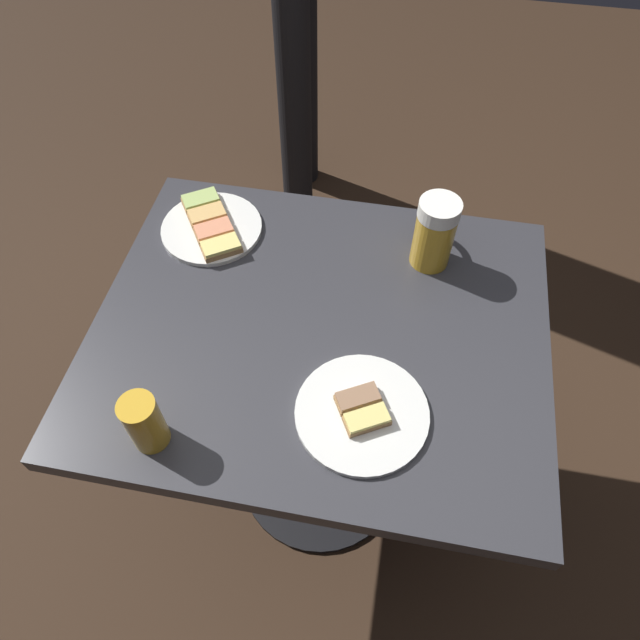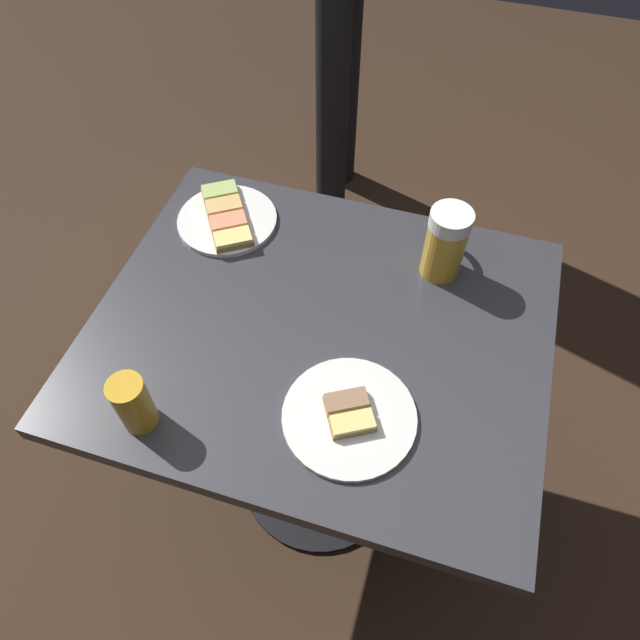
# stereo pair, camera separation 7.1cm
# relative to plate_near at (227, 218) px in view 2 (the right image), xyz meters

# --- Properties ---
(ground_plane) EXTENTS (6.00, 6.00, 0.00)m
(ground_plane) POSITION_rel_plate_near_xyz_m (-0.20, -0.27, -0.74)
(ground_plane) COLOR #382619
(cafe_table) EXTENTS (0.69, 0.84, 0.73)m
(cafe_table) POSITION_rel_plate_near_xyz_m (-0.20, -0.27, -0.16)
(cafe_table) COLOR black
(cafe_table) RESTS_ON ground_plane
(plate_near) EXTENTS (0.21, 0.21, 0.03)m
(plate_near) POSITION_rel_plate_near_xyz_m (0.00, 0.00, 0.00)
(plate_near) COLOR white
(plate_near) RESTS_ON cafe_table
(plate_far) EXTENTS (0.22, 0.22, 0.03)m
(plate_far) POSITION_rel_plate_near_xyz_m (-0.37, -0.37, -0.00)
(plate_far) COLOR white
(plate_far) RESTS_ON cafe_table
(beer_mug) EXTENTS (0.13, 0.08, 0.15)m
(beer_mug) POSITION_rel_plate_near_xyz_m (0.00, -0.45, 0.06)
(beer_mug) COLOR gold
(beer_mug) RESTS_ON cafe_table
(beer_glass_small) EXTENTS (0.06, 0.06, 0.11)m
(beer_glass_small) POSITION_rel_plate_near_xyz_m (-0.47, -0.04, 0.05)
(beer_glass_small) COLOR gold
(beer_glass_small) RESTS_ON cafe_table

